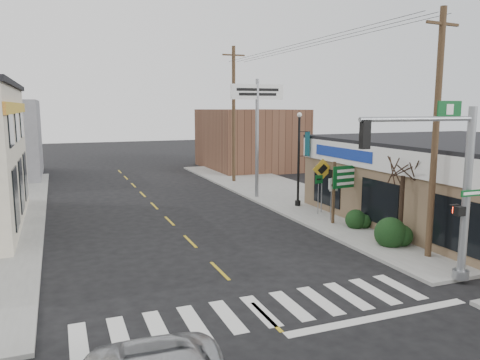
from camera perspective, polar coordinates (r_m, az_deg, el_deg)
name	(u,v)px	position (r m, az deg, el deg)	size (l,w,h in m)	color
ground	(266,317)	(13.75, 3.18, -16.29)	(140.00, 140.00, 0.00)	black
sidewalk_right	(312,203)	(28.74, 8.72, -2.81)	(6.00, 38.00, 0.13)	gray
center_line	(190,241)	(20.83, -6.10, -7.44)	(0.12, 56.00, 0.01)	gold
crosswalk	(260,311)	(14.08, 2.48, -15.64)	(11.00, 2.20, 0.01)	silver
thrift_store	(478,184)	(26.52, 26.99, -0.42)	(12.00, 14.00, 4.00)	#7D654B
bldg_distant_right	(250,139)	(44.85, 1.18, 5.01)	(8.00, 10.00, 5.60)	brown
traffic_signal_pole	(452,176)	(16.42, 24.40, 0.41)	(4.66, 0.37, 5.91)	gray
guide_sign	(347,183)	(23.77, 12.87, -0.39)	(1.76, 0.14, 3.08)	#4D3824
fire_hydrant	(379,230)	(21.50, 16.61, -5.89)	(0.21, 0.21, 0.68)	gold
ped_crossing_sign	(322,176)	(25.74, 9.99, 0.48)	(1.15, 0.08, 2.96)	gray
lamp_post	(300,152)	(27.18, 7.29, 3.38)	(0.70, 0.55, 5.41)	black
dance_center_sign	(257,110)	(29.66, 2.11, 8.56)	(3.50, 0.22, 7.44)	gray
bare_tree	(404,163)	(20.32, 19.34, 1.94)	(2.18, 2.18, 4.36)	black
shrub_front	(390,233)	(20.63, 17.86, -6.19)	(1.33, 1.33, 1.00)	#173413
shrub_back	(356,220)	(23.14, 13.92, -4.72)	(0.99, 0.99, 0.74)	black
utility_pole_near	(436,133)	(18.95, 22.74, 5.32)	(1.62, 0.24, 9.29)	#4B3324
utility_pole_far	(234,113)	(36.02, -0.77, 8.15)	(1.78, 0.27, 10.22)	#40261F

